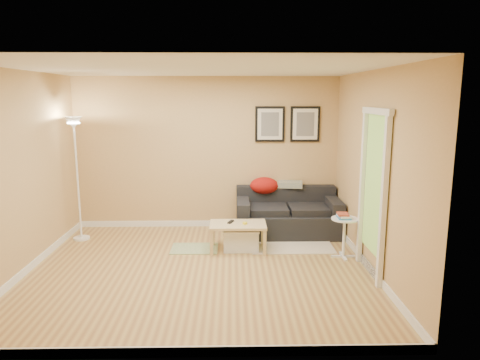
% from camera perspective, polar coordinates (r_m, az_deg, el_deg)
% --- Properties ---
extents(floor, '(4.50, 4.50, 0.00)m').
position_cam_1_polar(floor, '(5.99, -5.22, -11.49)').
color(floor, tan).
rests_on(floor, ground).
extents(ceiling, '(4.50, 4.50, 0.00)m').
position_cam_1_polar(ceiling, '(5.55, -5.69, 14.19)').
color(ceiling, white).
rests_on(ceiling, wall_back).
extents(wall_back, '(4.50, 0.00, 4.50)m').
position_cam_1_polar(wall_back, '(7.60, -4.32, 3.47)').
color(wall_back, tan).
rests_on(wall_back, ground).
extents(wall_front, '(4.50, 0.00, 4.50)m').
position_cam_1_polar(wall_front, '(3.68, -7.77, -4.55)').
color(wall_front, tan).
rests_on(wall_front, ground).
extents(wall_left, '(0.00, 4.00, 4.00)m').
position_cam_1_polar(wall_left, '(6.22, -26.60, 0.70)').
color(wall_left, tan).
rests_on(wall_left, ground).
extents(wall_right, '(0.00, 4.00, 4.00)m').
position_cam_1_polar(wall_right, '(5.90, 16.92, 0.89)').
color(wall_right, tan).
rests_on(wall_right, ground).
extents(baseboard_back, '(4.50, 0.02, 0.10)m').
position_cam_1_polar(baseboard_back, '(7.85, -4.20, -5.63)').
color(baseboard_back, white).
rests_on(baseboard_back, ground).
extents(baseboard_front, '(4.50, 0.02, 0.10)m').
position_cam_1_polar(baseboard_front, '(4.20, -7.29, -21.21)').
color(baseboard_front, white).
rests_on(baseboard_front, ground).
extents(baseboard_left, '(0.02, 4.00, 0.10)m').
position_cam_1_polar(baseboard_left, '(6.53, -25.58, -10.17)').
color(baseboard_left, white).
rests_on(baseboard_left, ground).
extents(baseboard_right, '(0.02, 4.00, 0.10)m').
position_cam_1_polar(baseboard_right, '(6.22, 16.19, -10.52)').
color(baseboard_right, white).
rests_on(baseboard_right, ground).
extents(sofa, '(1.70, 0.90, 0.75)m').
position_cam_1_polar(sofa, '(7.36, 6.23, -4.15)').
color(sofa, black).
rests_on(sofa, ground).
extents(red_throw, '(0.48, 0.36, 0.28)m').
position_cam_1_polar(red_throw, '(7.50, 3.16, -0.72)').
color(red_throw, '#A9190F').
rests_on(red_throw, sofa).
extents(plaid_throw, '(0.45, 0.32, 0.10)m').
position_cam_1_polar(plaid_throw, '(7.60, 6.49, -0.55)').
color(plaid_throw, tan).
rests_on(plaid_throw, sofa).
extents(framed_print_left, '(0.50, 0.04, 0.60)m').
position_cam_1_polar(framed_print_left, '(7.54, 3.90, 7.24)').
color(framed_print_left, black).
rests_on(framed_print_left, wall_back).
extents(framed_print_right, '(0.50, 0.04, 0.60)m').
position_cam_1_polar(framed_print_right, '(7.62, 8.43, 7.18)').
color(framed_print_right, black).
rests_on(framed_print_right, wall_back).
extents(area_rug, '(1.25, 0.85, 0.01)m').
position_cam_1_polar(area_rug, '(6.93, 6.63, -8.31)').
color(area_rug, beige).
rests_on(area_rug, ground).
extents(green_runner, '(0.70, 0.50, 0.01)m').
position_cam_1_polar(green_runner, '(6.75, -5.91, -8.82)').
color(green_runner, '#668C4C').
rests_on(green_runner, ground).
extents(coffee_table, '(0.88, 0.60, 0.42)m').
position_cam_1_polar(coffee_table, '(6.59, -0.27, -7.40)').
color(coffee_table, tan).
rests_on(coffee_table, ground).
extents(remote_control, '(0.10, 0.17, 0.02)m').
position_cam_1_polar(remote_control, '(6.59, -1.21, -5.44)').
color(remote_control, black).
rests_on(remote_control, coffee_table).
extents(tape_roll, '(0.07, 0.07, 0.03)m').
position_cam_1_polar(tape_roll, '(6.50, 0.64, -5.62)').
color(tape_roll, yellow).
rests_on(tape_roll, coffee_table).
extents(storage_bin, '(0.54, 0.39, 0.33)m').
position_cam_1_polar(storage_bin, '(6.65, 0.12, -7.62)').
color(storage_bin, white).
rests_on(storage_bin, ground).
extents(side_table, '(0.38, 0.38, 0.58)m').
position_cam_1_polar(side_table, '(6.47, 13.32, -7.31)').
color(side_table, white).
rests_on(side_table, ground).
extents(book_stack, '(0.22, 0.26, 0.07)m').
position_cam_1_polar(book_stack, '(6.37, 13.28, -4.53)').
color(book_stack, teal).
rests_on(book_stack, side_table).
extents(floor_lamp, '(0.26, 0.26, 1.97)m').
position_cam_1_polar(floor_lamp, '(7.37, -20.30, -0.30)').
color(floor_lamp, white).
rests_on(floor_lamp, ground).
extents(doorway, '(0.12, 1.01, 2.13)m').
position_cam_1_polar(doorway, '(5.79, 16.75, -2.04)').
color(doorway, white).
rests_on(doorway, ground).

